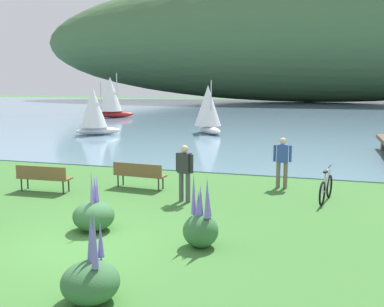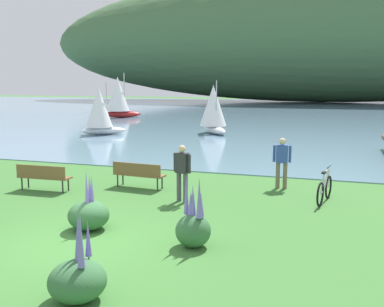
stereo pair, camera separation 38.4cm
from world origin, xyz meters
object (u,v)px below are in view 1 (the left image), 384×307
park_bench_near_camera (139,173)px  sailboat_nearest_to_shore (94,110)px  park_bench_further_along (43,176)px  sailboat_toward_hillside (208,109)px  sailboat_mid_bay (111,97)px  bicycle_leaning_near_bench (326,189)px  person_at_shoreline (282,159)px  person_on_the_grass (185,170)px

park_bench_near_camera → sailboat_nearest_to_shore: sailboat_nearest_to_shore is taller
park_bench_further_along → sailboat_nearest_to_shore: sailboat_nearest_to_shore is taller
park_bench_near_camera → sailboat_toward_hillside: (-1.84, 16.28, 1.24)m
sailboat_nearest_to_shore → sailboat_mid_bay: size_ratio=0.78×
bicycle_leaning_near_bench → sailboat_toward_hillside: bearing=115.9°
park_bench_further_along → sailboat_toward_hillside: bearing=86.9°
park_bench_near_camera → sailboat_nearest_to_shore: (-8.98, 13.20, 1.18)m
sailboat_nearest_to_shore → sailboat_toward_hillside: sailboat_toward_hillside is taller
person_at_shoreline → person_on_the_grass: 3.71m
bicycle_leaning_near_bench → person_on_the_grass: (-4.04, -1.23, 0.58)m
sailboat_mid_bay → sailboat_toward_hillside: 17.10m
park_bench_near_camera → sailboat_mid_bay: sailboat_mid_bay is taller
person_at_shoreline → person_on_the_grass: size_ratio=1.00×
park_bench_near_camera → sailboat_toward_hillside: sailboat_toward_hillside is taller
person_at_shoreline → sailboat_nearest_to_shore: (-13.57, 11.74, 0.73)m
park_bench_further_along → bicycle_leaning_near_bench: size_ratio=1.04×
bicycle_leaning_near_bench → sailboat_toward_hillside: (-7.86, 16.22, 1.37)m
person_at_shoreline → sailboat_toward_hillside: size_ratio=0.47×
person_at_shoreline → sailboat_toward_hillside: (-6.43, 14.81, 0.79)m
park_bench_near_camera → bicycle_leaning_near_bench: bearing=0.6°
person_at_shoreline → person_on_the_grass: bearing=-134.7°
sailboat_nearest_to_shore → sailboat_toward_hillside: 7.77m
person_at_shoreline → sailboat_mid_bay: size_ratio=0.38×
park_bench_further_along → sailboat_mid_bay: sailboat_mid_bay is taller
sailboat_mid_bay → sailboat_toward_hillside: bearing=-40.2°
bicycle_leaning_near_bench → person_on_the_grass: bearing=-163.0°
sailboat_mid_bay → bicycle_leaning_near_bench: bearing=-52.5°
person_on_the_grass → sailboat_nearest_to_shore: bearing=127.3°
bicycle_leaning_near_bench → sailboat_mid_bay: sailboat_mid_bay is taller
park_bench_further_along → sailboat_mid_bay: 31.15m
person_at_shoreline → sailboat_mid_bay: (-19.48, 25.85, 1.18)m
park_bench_further_along → person_at_shoreline: (7.37, 2.80, 0.46)m
bicycle_leaning_near_bench → park_bench_near_camera: bearing=-179.4°
person_at_shoreline → park_bench_near_camera: bearing=-162.3°
park_bench_near_camera → sailboat_toward_hillside: 16.43m
park_bench_further_along → bicycle_leaning_near_bench: 8.91m
park_bench_further_along → person_at_shoreline: bearing=20.8°
park_bench_near_camera → person_on_the_grass: (1.97, -1.17, 0.46)m
park_bench_near_camera → bicycle_leaning_near_bench: 6.01m
park_bench_further_along → sailboat_nearest_to_shore: size_ratio=0.51×
park_bench_near_camera → person_on_the_grass: person_on_the_grass is taller
park_bench_further_along → person_at_shoreline: size_ratio=1.06×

